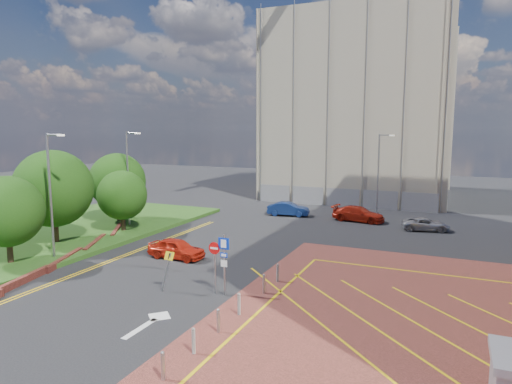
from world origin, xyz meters
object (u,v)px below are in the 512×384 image
Objects in this scene: lamp_left_far at (128,174)px; tree_b at (53,189)px; tree_c at (122,195)px; car_red_back at (358,214)px; warning_sign at (167,266)px; car_silver_back at (426,224)px; lamp_back at (379,170)px; car_red_left at (176,248)px; car_blue_back at (288,209)px; sign_cluster at (220,258)px; tree_d at (117,181)px; tree_a at (7,211)px; lamp_left_near at (51,190)px.

tree_b is at bearing -98.77° from lamp_left_far.
tree_c is 21.10m from car_red_back.
warning_sign reaches higher than car_silver_back.
lamp_back is 24.55m from car_red_left.
lamp_back is 1.97× the size of car_blue_back.
tree_d is at bearing 144.42° from sign_cluster.
lamp_back is 27.38m from sign_cluster.
tree_a reaches higher than car_blue_back.
car_red_back is (5.55, 22.56, -0.73)m from warning_sign.
tree_b reaches higher than tree_d.
tree_c is at bearing 133.45° from car_blue_back.
lamp_back is at bearing 40.86° from lamp_left_far.
car_blue_back is at bearing 97.81° from car_red_back.
car_red_back is at bearing 26.32° from tree_d.
warning_sign reaches higher than car_red_left.
lamp_back is at bearing 45.68° from tree_c.
tree_c is 8.20m from lamp_left_near.
car_red_left is 0.82× the size of car_red_back.
tree_a reaches higher than car_red_back.
lamp_left_near reaches higher than sign_cluster.
lamp_left_near is 1.00× the size of lamp_left_far.
car_blue_back is at bearing 71.74° from car_silver_back.
lamp_left_near is 22.78m from car_blue_back.
lamp_back is 2.04× the size of car_red_left.
car_blue_back is at bearing 52.31° from tree_c.
lamp_left_far is 3.56× the size of warning_sign.
warning_sign is (11.59, 0.16, -2.07)m from tree_a.
tree_b is 0.84× the size of lamp_left_near.
tree_d is 0.76× the size of lamp_back.
tree_b is 1.74× the size of car_silver_back.
car_silver_back is (23.10, 21.14, -2.97)m from tree_a.
tree_c is 1.53× the size of sign_cluster.
tree_b is at bearing 165.74° from sign_cluster.
car_blue_back is (8.71, 20.67, -3.99)m from lamp_left_near.
warning_sign is 22.56m from car_blue_back.
car_silver_back is at bearing -97.47° from car_red_back.
lamp_left_far is at bearing 99.78° from car_silver_back.
tree_c is at bearing 62.89° from car_red_left.
tree_a is 1.13× the size of car_red_back.
tree_d reaches higher than tree_a.
car_red_back is at bearing 82.53° from sign_cluster.
sign_cluster is at bearing 16.95° from warning_sign.
tree_b is at bearing -82.87° from tree_d.
lamp_left_near is 1.97× the size of car_blue_back.
tree_c is 1.02× the size of car_red_back.
tree_c is at bearing 104.78° from car_silver_back.
lamp_left_near is 2.04× the size of car_red_left.
lamp_left_near is 3.56× the size of warning_sign.
lamp_back is 9.32m from car_silver_back.
tree_c is at bearing -134.32° from lamp_back.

